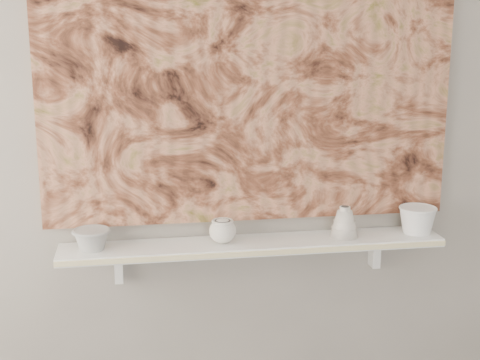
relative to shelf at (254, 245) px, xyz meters
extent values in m
plane|color=gray|center=(0.00, 0.09, 0.44)|extent=(3.60, 0.00, 3.60)
cube|color=white|center=(0.00, 0.00, 0.00)|extent=(1.40, 0.18, 0.03)
cube|color=beige|center=(0.00, -0.09, 0.00)|extent=(1.40, 0.01, 0.02)
cube|color=white|center=(-0.49, 0.06, -0.07)|extent=(0.03, 0.06, 0.12)
cube|color=white|center=(0.49, 0.06, -0.07)|extent=(0.03, 0.06, 0.12)
cube|color=brown|center=(0.00, 0.08, 0.62)|extent=(1.50, 0.02, 1.10)
cube|color=black|center=(0.45, 0.07, 0.32)|extent=(0.09, 0.00, 0.08)
camera|label=1|loc=(-0.42, -2.28, 0.78)|focal=50.00mm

